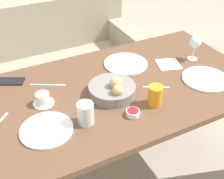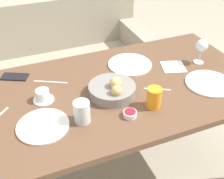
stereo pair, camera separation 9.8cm
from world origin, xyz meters
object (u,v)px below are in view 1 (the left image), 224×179
at_px(juice_glass, 155,96).
at_px(spoon_coffee, 156,87).
at_px(jam_bowl_berry, 133,113).
at_px(knife_silver, 48,85).
at_px(water_tumbler, 86,113).
at_px(plate_near_left, 47,130).
at_px(plate_far_center, 126,64).
at_px(coffee_cup, 43,99).
at_px(plate_near_right, 205,79).
at_px(cell_phone, 10,81).
at_px(napkin, 169,64).
at_px(bread_basket, 113,89).
at_px(wine_glass, 195,43).
at_px(couch, 48,72).

relative_size(juice_glass, spoon_coffee, 0.80).
xyz_separation_m(jam_bowl_berry, knife_silver, (-0.29, 0.43, -0.01)).
xyz_separation_m(juice_glass, water_tumbler, (-0.36, 0.03, 0.00)).
relative_size(plate_near_left, spoon_coffee, 1.80).
distance_m(plate_far_center, coffee_cup, 0.58).
bearing_deg(knife_silver, juice_glass, -43.07).
height_order(plate_near_left, knife_silver, plate_near_left).
bearing_deg(plate_near_right, cell_phone, 154.41).
xyz_separation_m(knife_silver, napkin, (0.73, -0.12, 0.00)).
relative_size(plate_near_right, water_tumbler, 2.42).
height_order(bread_basket, jam_bowl_berry, bread_basket).
xyz_separation_m(spoon_coffee, napkin, (0.21, 0.17, 0.00)).
bearing_deg(spoon_coffee, plate_near_left, -174.77).
bearing_deg(wine_glass, knife_silver, 171.69).
relative_size(wine_glass, cell_phone, 0.93).
bearing_deg(juice_glass, cell_phone, 139.09).
bearing_deg(plate_near_right, juice_glass, -172.11).
height_order(plate_far_center, coffee_cup, coffee_cup).
bearing_deg(juice_glass, coffee_cup, 153.02).
xyz_separation_m(plate_near_right, spoon_coffee, (-0.30, 0.06, -0.00)).
distance_m(juice_glass, coffee_cup, 0.56).
distance_m(plate_far_center, cell_phone, 0.69).
bearing_deg(plate_near_left, bread_basket, 15.45).
bearing_deg(juice_glass, plate_near_right, 7.89).
relative_size(bread_basket, juice_glass, 2.33).
bearing_deg(napkin, coffee_cup, -177.86).
relative_size(spoon_coffee, napkin, 0.79).
bearing_deg(wine_glass, plate_near_left, -168.09).
bearing_deg(wine_glass, spoon_coffee, -157.79).
relative_size(jam_bowl_berry, napkin, 0.39).
bearing_deg(water_tumbler, wine_glass, 16.36).
distance_m(water_tumbler, cell_phone, 0.57).
height_order(plate_near_right, spoon_coffee, plate_near_right).
distance_m(wine_glass, jam_bowl_berry, 0.69).
height_order(wine_glass, cell_phone, wine_glass).
bearing_deg(water_tumbler, knife_silver, 100.93).
height_order(juice_glass, napkin, juice_glass).
distance_m(wine_glass, napkin, 0.21).
xyz_separation_m(bread_basket, plate_near_right, (0.54, -0.11, -0.03)).
bearing_deg(wine_glass, juice_glass, -149.99).
relative_size(plate_near_left, plate_near_right, 0.91).
bearing_deg(coffee_cup, napkin, 2.14).
xyz_separation_m(plate_far_center, wine_glass, (0.41, -0.13, 0.11)).
relative_size(juice_glass, napkin, 0.63).
height_order(couch, wine_glass, wine_glass).
xyz_separation_m(plate_near_left, spoon_coffee, (0.63, 0.06, -0.00)).
xyz_separation_m(plate_near_right, wine_glass, (0.09, 0.22, 0.11)).
xyz_separation_m(juice_glass, spoon_coffee, (0.09, 0.12, -0.05)).
xyz_separation_m(wine_glass, spoon_coffee, (-0.38, -0.16, -0.11)).
bearing_deg(jam_bowl_berry, napkin, 35.28).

